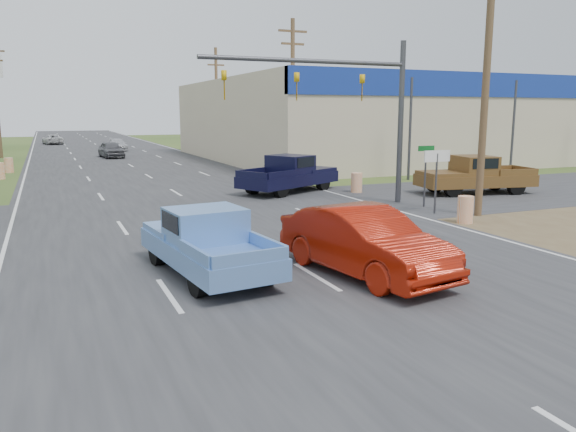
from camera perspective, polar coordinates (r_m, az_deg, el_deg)
name	(u,v)px	position (r m, az deg, el deg)	size (l,w,h in m)	color
main_road	(131,166)	(44.45, -15.69, 4.96)	(15.00, 180.00, 0.02)	#2D2D30
cross_road	(208,212)	(23.00, -8.17, 0.43)	(120.00, 10.00, 0.02)	#2D2D30
dirt_verge	(570,227)	(22.21, 26.76, -0.97)	(8.00, 18.00, 0.01)	brown
big_box_store	(467,119)	(57.91, 17.77, 9.32)	(50.00, 28.10, 6.60)	#B7A88C
utility_pole_1	(486,76)	(22.87, 19.50, 13.24)	(2.00, 0.28, 10.00)	#4C3823
utility_pole_2	(293,92)	(38.14, 0.48, 12.48)	(2.00, 0.28, 10.00)	#4C3823
utility_pole_3	(217,98)	(55.09, -7.26, 11.78)	(2.00, 0.28, 10.00)	#4C3823
tree_3	(454,98)	(95.75, 16.50, 11.38)	(8.40, 8.40, 10.40)	#422D19
tree_5	(254,102)	(105.21, -3.44, 11.49)	(7.98, 7.98, 9.88)	#422D19
barrel_0	(465,210)	(21.37, 17.57, 0.61)	(0.56, 0.56, 1.00)	orange
barrel_1	(357,183)	(28.47, 6.98, 3.37)	(0.56, 0.56, 1.00)	orange
barrel_2	(0,171)	(38.13, -27.24, 4.08)	(0.56, 0.56, 1.00)	orange
barrel_3	(9,165)	(42.09, -26.49, 4.64)	(0.56, 0.56, 1.00)	orange
lane_sign	(437,166)	(22.85, 14.87, 4.91)	(1.20, 0.08, 2.52)	#3F3F44
street_name_sign	(425,170)	(24.42, 13.78, 4.60)	(0.80, 0.08, 2.61)	#3F3F44
signal_mast	(348,92)	(23.95, 6.07, 12.39)	(9.12, 0.40, 7.00)	#3F3F44
red_convertible	(364,242)	(13.93, 7.75, -2.67)	(1.77, 5.07, 1.67)	#931606
blue_pickup	(205,241)	(14.10, -8.39, -2.50)	(2.49, 5.21, 1.67)	black
navy_pickup	(291,173)	(28.45, 0.26, 4.35)	(6.00, 4.49, 1.87)	black
brown_pickup	(473,175)	(29.32, 18.28, 4.01)	(5.96, 3.13, 1.88)	black
distant_car_grey	(111,150)	(52.62, -17.53, 6.44)	(1.71, 4.25, 1.45)	#525256
distant_car_silver	(117,145)	(62.35, -16.94, 6.93)	(1.73, 4.25, 1.23)	#BBBCC1
distant_car_white	(53,140)	(77.39, -22.81, 7.17)	(2.03, 4.41, 1.23)	#BABABA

